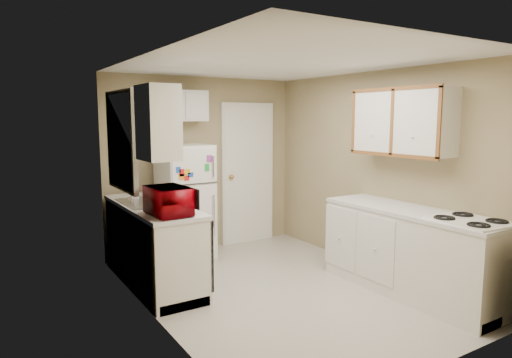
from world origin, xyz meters
TOP-DOWN VIEW (x-y plane):
  - floor at (0.00, 0.00)m, footprint 3.80×3.80m
  - ceiling at (0.00, 0.00)m, footprint 3.80×3.80m
  - wall_left at (-1.40, 0.00)m, footprint 3.80×3.80m
  - wall_right at (1.40, 0.00)m, footprint 3.80×3.80m
  - wall_back at (0.00, 1.90)m, footprint 2.80×2.80m
  - wall_front at (0.00, -1.90)m, footprint 2.80×2.80m
  - left_counter at (-1.10, 0.90)m, footprint 0.60×1.80m
  - dishwasher at (-0.81, 0.30)m, footprint 0.03×0.58m
  - sink at (-1.10, 1.05)m, footprint 0.54×0.74m
  - microwave at (-1.14, 0.28)m, footprint 0.51×0.30m
  - soap_bottle at (-1.15, 1.34)m, footprint 0.11×0.11m
  - window_blinds at (-1.36, 1.05)m, footprint 0.10×0.98m
  - upper_cabinet_left at (-1.25, 0.22)m, footprint 0.30×0.45m
  - refrigerator at (-0.44, 1.54)m, footprint 0.62×0.61m
  - cabinet_over_fridge at (-0.40, 1.75)m, footprint 0.70×0.30m
  - interior_door at (0.70, 1.86)m, footprint 0.86×0.06m
  - right_counter at (1.10, -0.80)m, footprint 0.60×2.00m
  - stove at (1.10, -1.45)m, footprint 0.59×0.70m
  - upper_cabinet_right at (1.25, -0.50)m, footprint 0.30×1.20m

SIDE VIEW (x-z plane):
  - floor at x=0.00m, z-range 0.00..0.00m
  - stove at x=1.10m, z-range 0.00..0.81m
  - left_counter at x=-1.10m, z-range 0.00..0.90m
  - right_counter at x=1.10m, z-range 0.00..0.90m
  - dishwasher at x=-0.81m, z-range 0.13..0.85m
  - refrigerator at x=-0.44m, z-range 0.00..1.50m
  - sink at x=-1.10m, z-range 0.78..0.94m
  - soap_bottle at x=-1.15m, z-range 0.91..1.09m
  - interior_door at x=0.70m, z-range -0.02..2.06m
  - microwave at x=-1.14m, z-range 0.88..1.22m
  - wall_left at x=-1.40m, z-range 1.20..1.20m
  - wall_right at x=1.40m, z-range 1.20..1.20m
  - wall_back at x=0.00m, z-range 1.20..1.20m
  - wall_front at x=0.00m, z-range 1.20..1.20m
  - window_blinds at x=-1.36m, z-range 1.06..2.14m
  - upper_cabinet_left at x=-1.25m, z-range 1.45..2.15m
  - upper_cabinet_right at x=1.25m, z-range 1.45..2.15m
  - cabinet_over_fridge at x=-0.40m, z-range 1.80..2.20m
  - ceiling at x=0.00m, z-range 2.40..2.40m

